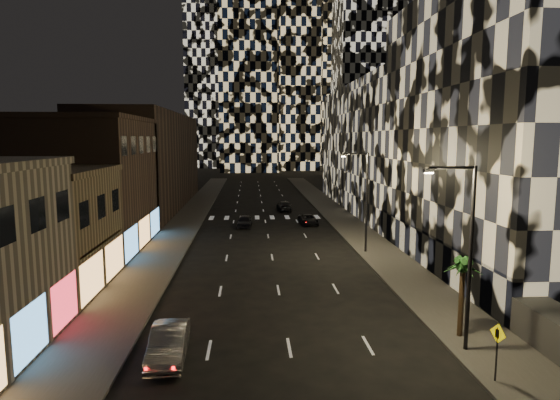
{
  "coord_description": "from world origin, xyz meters",
  "views": [
    {
      "loc": [
        -1.89,
        -11.16,
        10.4
      ],
      "look_at": [
        0.25,
        22.11,
        6.0
      ],
      "focal_mm": 30.0,
      "sensor_mm": 36.0,
      "label": 1
    }
  ],
  "objects": [
    {
      "name": "sidewalk_right",
      "position": [
        10.0,
        50.0,
        0.07
      ],
      "size": [
        4.0,
        120.0,
        0.15
      ],
      "primitive_type": "cube",
      "color": "#47443F",
      "rests_on": "ground"
    },
    {
      "name": "retail_brown",
      "position": [
        -17.0,
        33.5,
        6.0
      ],
      "size": [
        10.0,
        15.0,
        12.0
      ],
      "primitive_type": "cube",
      "color": "#4C372B",
      "rests_on": "ground"
    },
    {
      "name": "ped_sign",
      "position": [
        8.47,
        6.96,
        1.85
      ],
      "size": [
        0.25,
        0.83,
        2.52
      ],
      "rotation": [
        0.0,
        0.0,
        0.25
      ],
      "color": "black",
      "rests_on": "sidewalk_right"
    },
    {
      "name": "retail_filler_left",
      "position": [
        -17.0,
        60.0,
        7.0
      ],
      "size": [
        10.0,
        40.0,
        14.0
      ],
      "primitive_type": "cube",
      "color": "#4C372B",
      "rests_on": "ground"
    },
    {
      "name": "midrise_filler_right",
      "position": [
        20.0,
        57.0,
        9.0
      ],
      "size": [
        16.0,
        40.0,
        18.0
      ],
      "primitive_type": "cube",
      "color": "#232326",
      "rests_on": "ground"
    },
    {
      "name": "tower_right_mid",
      "position": [
        35.0,
        135.0,
        50.0
      ],
      "size": [
        20.0,
        20.0,
        100.0
      ],
      "primitive_type": "cube",
      "color": "black",
      "rests_on": "ground"
    },
    {
      "name": "car_dark_oncoming",
      "position": [
        3.03,
        55.71,
        0.69
      ],
      "size": [
        2.07,
        4.8,
        1.38
      ],
      "primitive_type": "imported",
      "rotation": [
        0.0,
        0.0,
        3.17
      ],
      "color": "black",
      "rests_on": "ground"
    },
    {
      "name": "streetlight_near",
      "position": [
        8.35,
        10.0,
        5.35
      ],
      "size": [
        2.55,
        0.25,
        9.0
      ],
      "color": "black",
      "rests_on": "sidewalk_right"
    },
    {
      "name": "midrise_right",
      "position": [
        20.0,
        24.5,
        11.0
      ],
      "size": [
        16.0,
        25.0,
        22.0
      ],
      "primitive_type": "cube",
      "color": "#232326",
      "rests_on": "ground"
    },
    {
      "name": "curb_left",
      "position": [
        -7.9,
        50.0,
        0.07
      ],
      "size": [
        0.2,
        120.0,
        0.15
      ],
      "primitive_type": "cube",
      "color": "#4C4C47",
      "rests_on": "ground"
    },
    {
      "name": "tower_center_low",
      "position": [
        -2.0,
        140.0,
        47.5
      ],
      "size": [
        18.0,
        18.0,
        95.0
      ],
      "primitive_type": "cube",
      "color": "black",
      "rests_on": "ground"
    },
    {
      "name": "sidewalk_left",
      "position": [
        -10.0,
        50.0,
        0.07
      ],
      "size": [
        4.0,
        120.0,
        0.15
      ],
      "primitive_type": "cube",
      "color": "#47443F",
      "rests_on": "ground"
    },
    {
      "name": "palm_tree",
      "position": [
        9.0,
        11.53,
        3.63
      ],
      "size": [
        2.14,
        2.14,
        4.21
      ],
      "color": "#47331E",
      "rests_on": "sidewalk_right"
    },
    {
      "name": "car_dark_rightlane",
      "position": [
        5.15,
        44.55,
        0.59
      ],
      "size": [
        2.3,
        4.42,
        1.19
      ],
      "primitive_type": "imported",
      "rotation": [
        0.0,
        0.0,
        0.08
      ],
      "color": "black",
      "rests_on": "ground"
    },
    {
      "name": "car_dark_midlane",
      "position": [
        -2.57,
        43.38,
        0.69
      ],
      "size": [
        1.94,
        4.16,
        1.38
      ],
      "primitive_type": "imported",
      "rotation": [
        0.0,
        0.0,
        -0.08
      ],
      "color": "black",
      "rests_on": "ground"
    },
    {
      "name": "curb_right",
      "position": [
        7.9,
        50.0,
        0.07
      ],
      "size": [
        0.2,
        120.0,
        0.15
      ],
      "primitive_type": "cube",
      "color": "#4C4C47",
      "rests_on": "ground"
    },
    {
      "name": "car_silver_parked",
      "position": [
        -5.8,
        10.18,
        0.77
      ],
      "size": [
        1.82,
        4.75,
        1.54
      ],
      "primitive_type": "imported",
      "rotation": [
        0.0,
        0.0,
        0.04
      ],
      "color": "#999A9E",
      "rests_on": "ground"
    },
    {
      "name": "streetlight_far",
      "position": [
        8.35,
        30.0,
        5.35
      ],
      "size": [
        2.55,
        0.25,
        9.0
      ],
      "color": "black",
      "rests_on": "sidewalk_right"
    },
    {
      "name": "midrise_base",
      "position": [
        12.3,
        24.5,
        1.5
      ],
      "size": [
        0.6,
        25.0,
        3.0
      ],
      "primitive_type": "cube",
      "color": "#383838",
      "rests_on": "ground"
    },
    {
      "name": "retail_tan",
      "position": [
        -17.0,
        21.0,
        4.0
      ],
      "size": [
        10.0,
        10.0,
        8.0
      ],
      "primitive_type": "cube",
      "color": "#806B4C",
      "rests_on": "ground"
    }
  ]
}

